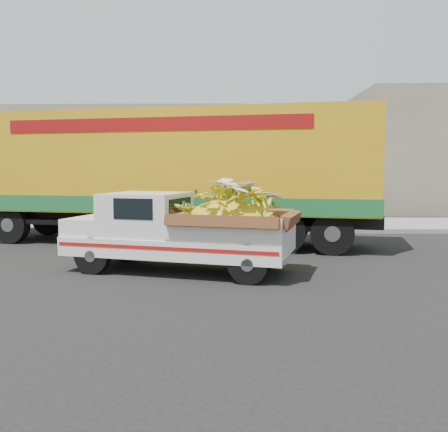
{
  "coord_description": "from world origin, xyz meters",
  "views": [
    {
      "loc": [
        0.69,
        -10.27,
        2.17
      ],
      "look_at": [
        0.46,
        0.44,
        1.16
      ],
      "focal_mm": 40.0,
      "sensor_mm": 36.0,
      "label": 1
    }
  ],
  "objects": [
    {
      "name": "pickup_truck",
      "position": [
        -0.15,
        0.06,
        0.89
      ],
      "size": [
        5.02,
        2.91,
        1.66
      ],
      "rotation": [
        0.0,
        0.0,
        -0.27
      ],
      "color": "black",
      "rests_on": "ground"
    },
    {
      "name": "ground",
      "position": [
        0.0,
        0.0,
        0.0
      ],
      "size": [
        100.0,
        100.0,
        0.0
      ],
      "primitive_type": "plane",
      "color": "black",
      "rests_on": "ground"
    },
    {
      "name": "curb",
      "position": [
        0.0,
        6.62,
        0.07
      ],
      "size": [
        60.0,
        0.25,
        0.15
      ],
      "primitive_type": "cube",
      "color": "gray",
      "rests_on": "ground"
    },
    {
      "name": "semi_trailer",
      "position": [
        -1.23,
        4.17,
        2.12
      ],
      "size": [
        12.08,
        4.77,
        3.8
      ],
      "rotation": [
        0.0,
        0.0,
        -0.2
      ],
      "color": "black",
      "rests_on": "ground"
    },
    {
      "name": "sidewalk",
      "position": [
        0.0,
        8.72,
        0.07
      ],
      "size": [
        60.0,
        4.0,
        0.14
      ],
      "primitive_type": "cube",
      "color": "gray",
      "rests_on": "ground"
    },
    {
      "name": "building_left",
      "position": [
        -8.0,
        14.62,
        2.5
      ],
      "size": [
        18.0,
        6.0,
        5.0
      ],
      "primitive_type": "cube",
      "color": "gray",
      "rests_on": "ground"
    }
  ]
}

